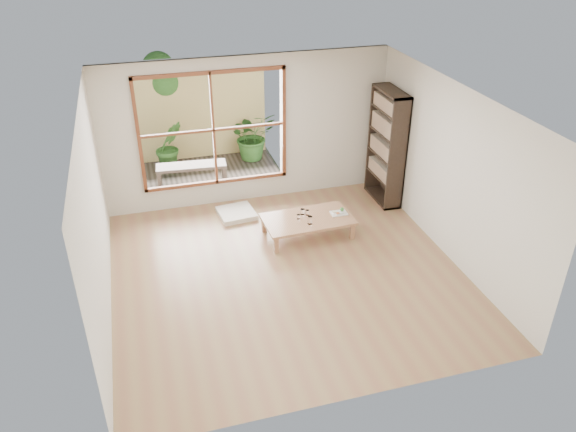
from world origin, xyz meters
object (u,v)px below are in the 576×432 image
bookshelf (387,147)px  food_tray (339,212)px  garden_bench (191,168)px  low_table (308,220)px

bookshelf → food_tray: 1.58m
food_tray → garden_bench: 3.13m
food_tray → bookshelf: bearing=36.7°
bookshelf → garden_bench: (-3.27, 1.48, -0.64)m
low_table → food_tray: size_ratio=5.44×
bookshelf → food_tray: (-1.16, -0.83, -0.68)m
low_table → bookshelf: (1.70, 0.85, 0.74)m
bookshelf → low_table: bearing=-153.6°
low_table → food_tray: 0.55m
bookshelf → garden_bench: 3.64m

